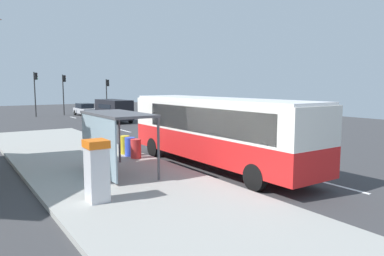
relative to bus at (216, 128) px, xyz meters
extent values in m
cube|color=#38383A|center=(1.71, 14.80, -1.86)|extent=(56.00, 92.00, 0.04)
cube|color=#999993|center=(-4.69, 2.80, -1.75)|extent=(6.20, 30.00, 0.18)
cube|color=silver|center=(1.96, -5.20, -1.84)|extent=(0.16, 2.20, 0.01)
cube|color=silver|center=(1.96, -0.20, -1.84)|extent=(0.16, 2.20, 0.01)
cube|color=silver|center=(1.96, 4.80, -1.84)|extent=(0.16, 2.20, 0.01)
cube|color=silver|center=(1.96, 9.80, -1.84)|extent=(0.16, 2.20, 0.01)
cube|color=silver|center=(1.96, 14.80, -1.84)|extent=(0.16, 2.20, 0.01)
cube|color=silver|center=(1.96, 19.80, -1.84)|extent=(0.16, 2.20, 0.01)
cube|color=silver|center=(1.96, 24.80, -1.84)|extent=(0.16, 2.20, 0.01)
cube|color=silver|center=(1.96, 29.80, -1.84)|extent=(0.16, 2.20, 0.01)
cube|color=red|center=(0.01, -0.02, -0.77)|extent=(2.59, 11.02, 1.15)
cube|color=silver|center=(0.01, -0.02, 0.53)|extent=(2.59, 11.02, 1.45)
cube|color=silver|center=(0.01, -0.02, 1.31)|extent=(2.47, 10.80, 0.12)
cube|color=black|center=(-0.03, 5.43, 0.46)|extent=(2.30, 0.14, 1.22)
cube|color=black|center=(-1.19, -0.53, 0.46)|extent=(0.15, 8.58, 1.10)
cylinder|color=black|center=(-1.15, 3.87, -1.34)|extent=(0.29, 1.00, 1.00)
cylinder|color=black|center=(1.11, 3.89, -1.34)|extent=(0.29, 1.00, 1.00)
cylinder|color=black|center=(-1.09, -3.73, -1.34)|extent=(0.29, 1.00, 1.00)
cylinder|color=black|center=(1.17, -3.71, -1.34)|extent=(0.29, 1.00, 1.00)
cube|color=black|center=(3.91, 22.08, -0.52)|extent=(2.17, 5.26, 1.96)
cube|color=black|center=(3.91, 22.08, -0.19)|extent=(2.14, 3.18, 0.44)
cylinder|color=black|center=(4.88, 20.11, -1.50)|extent=(0.24, 0.69, 0.68)
cylinder|color=black|center=(3.08, 20.05, -1.50)|extent=(0.24, 0.69, 0.68)
cylinder|color=black|center=(4.75, 24.11, -1.50)|extent=(0.24, 0.69, 0.68)
cylinder|color=black|center=(2.95, 24.05, -1.50)|extent=(0.24, 0.69, 0.68)
cube|color=#B7B7BC|center=(4.01, 31.76, -1.22)|extent=(1.86, 4.43, 0.60)
cube|color=black|center=(4.01, 31.96, -0.62)|extent=(1.62, 2.40, 0.60)
cylinder|color=black|center=(4.85, 30.27, -1.52)|extent=(0.21, 0.64, 0.64)
cylinder|color=black|center=(3.21, 30.24, -1.52)|extent=(0.21, 0.64, 0.64)
cylinder|color=black|center=(4.81, 33.27, -1.52)|extent=(0.21, 0.64, 0.64)
cylinder|color=black|center=(3.17, 33.24, -1.52)|extent=(0.21, 0.64, 0.64)
cube|color=silver|center=(-6.37, -2.21, -0.81)|extent=(0.60, 0.70, 1.70)
cube|color=orange|center=(-6.37, -2.21, 0.16)|extent=(0.66, 0.76, 0.24)
cube|color=black|center=(-6.06, -2.21, -0.54)|extent=(0.03, 0.36, 0.44)
cylinder|color=red|center=(-2.49, 3.23, -1.19)|extent=(0.52, 0.52, 0.95)
cylinder|color=blue|center=(-2.49, 3.93, -1.19)|extent=(0.52, 0.52, 0.95)
cylinder|color=yellow|center=(-2.49, 4.63, -1.19)|extent=(0.52, 0.52, 0.95)
cylinder|color=#2D2D2D|center=(7.11, 32.46, 0.44)|extent=(0.14, 0.14, 4.57)
cube|color=black|center=(7.33, 32.46, 2.23)|extent=(0.24, 0.28, 0.84)
sphere|color=#360606|center=(7.45, 32.46, 2.51)|extent=(0.16, 0.16, 0.16)
sphere|color=#F2B20C|center=(7.45, 32.46, 2.23)|extent=(0.16, 0.16, 0.16)
sphere|color=black|center=(7.45, 32.46, 1.95)|extent=(0.16, 0.16, 0.16)
cylinder|color=#2D2D2D|center=(-1.49, 33.26, 0.83)|extent=(0.14, 0.14, 5.35)
cube|color=black|center=(-1.27, 33.26, 3.01)|extent=(0.24, 0.28, 0.84)
sphere|color=#360606|center=(-1.15, 33.26, 3.29)|extent=(0.16, 0.16, 0.16)
sphere|color=#3C2C03|center=(-1.15, 33.26, 3.01)|extent=(0.16, 0.16, 0.16)
sphere|color=green|center=(-1.15, 33.26, 2.73)|extent=(0.16, 0.16, 0.16)
cylinder|color=#2D2D2D|center=(2.01, 34.06, 0.71)|extent=(0.14, 0.14, 5.11)
cube|color=black|center=(2.23, 34.06, 2.77)|extent=(0.24, 0.28, 0.84)
sphere|color=red|center=(2.35, 34.06, 3.05)|extent=(0.16, 0.16, 0.16)
sphere|color=#3C2C03|center=(2.35, 34.06, 2.77)|extent=(0.16, 0.16, 0.16)
sphere|color=black|center=(2.35, 34.06, 2.49)|extent=(0.16, 0.16, 0.16)
cube|color=#4C4C51|center=(-4.39, 0.87, 0.79)|extent=(1.80, 4.00, 0.10)
cube|color=#8CA5B2|center=(-5.24, 0.87, -0.41)|extent=(0.06, 3.80, 2.30)
cylinder|color=#4C4C51|center=(-3.54, -1.03, -0.44)|extent=(0.10, 0.10, 2.44)
cylinder|color=#4C4C51|center=(-3.54, 2.77, -0.44)|extent=(0.10, 0.10, 2.44)
camera|label=1|loc=(-10.02, -12.90, 1.95)|focal=33.59mm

